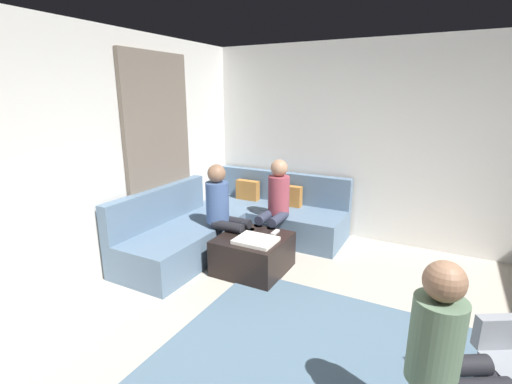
{
  "coord_description": "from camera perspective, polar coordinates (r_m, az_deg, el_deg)",
  "views": [
    {
      "loc": [
        0.37,
        -2.15,
        2.02
      ],
      "look_at": [
        -1.63,
        1.63,
        0.85
      ],
      "focal_mm": 25.49,
      "sensor_mm": 36.0,
      "label": 1
    }
  ],
  "objects": [
    {
      "name": "game_remote",
      "position": [
        4.31,
        3.05,
        -6.32
      ],
      "size": [
        0.05,
        0.15,
        0.02
      ],
      "primitive_type": "cube",
      "color": "white",
      "rests_on": "ottoman"
    },
    {
      "name": "ottoman",
      "position": [
        4.29,
        -0.46,
        -9.63
      ],
      "size": [
        0.76,
        0.76,
        0.42
      ],
      "primitive_type": "cube",
      "color": "black",
      "rests_on": "ground_plane"
    },
    {
      "name": "person_on_armchair",
      "position": [
        2.44,
        28.25,
        -21.05
      ],
      "size": [
        0.59,
        0.48,
        1.18
      ],
      "rotation": [
        0.0,
        0.0,
        5.25
      ],
      "color": "black",
      "rests_on": "ground_plane"
    },
    {
      "name": "area_rug",
      "position": [
        3.07,
        11.42,
        -26.0
      ],
      "size": [
        2.6,
        2.2,
        0.01
      ],
      "primitive_type": "cube",
      "color": "slate",
      "rests_on": "ground_plane"
    },
    {
      "name": "sectional_couch",
      "position": [
        5.03,
        -3.23,
        -4.98
      ],
      "size": [
        2.1,
        2.55,
        0.87
      ],
      "color": "slate",
      "rests_on": "ground_plane"
    },
    {
      "name": "folded_blanket",
      "position": [
        4.06,
        -0.03,
        -7.59
      ],
      "size": [
        0.44,
        0.36,
        0.04
      ],
      "primitive_type": "cube",
      "color": "white",
      "rests_on": "ottoman"
    },
    {
      "name": "person_on_couch_back",
      "position": [
        4.69,
        3.08,
        -1.6
      ],
      "size": [
        0.3,
        0.6,
        1.2
      ],
      "rotation": [
        0.0,
        0.0,
        3.14
      ],
      "color": "#2D3347",
      "rests_on": "ground_plane"
    },
    {
      "name": "wall_back",
      "position": [
        5.15,
        23.68,
        6.54
      ],
      "size": [
        6.0,
        0.12,
        2.7
      ],
      "primitive_type": "cube",
      "color": "silver",
      "rests_on": "ground_plane"
    },
    {
      "name": "curtain_panel",
      "position": [
        4.78,
        -14.91,
        5.51
      ],
      "size": [
        0.06,
        1.1,
        2.5
      ],
      "primitive_type": "cube",
      "color": "#726659",
      "rests_on": "ground_plane"
    },
    {
      "name": "wall_left",
      "position": [
        4.01,
        -28.72,
        3.79
      ],
      "size": [
        0.12,
        6.0,
        2.7
      ],
      "primitive_type": "cube",
      "color": "silver",
      "rests_on": "ground_plane"
    },
    {
      "name": "coffee_mug",
      "position": [
        4.44,
        -1.87,
        -5.18
      ],
      "size": [
        0.08,
        0.08,
        0.1
      ],
      "primitive_type": "cylinder",
      "color": "#334C72",
      "rests_on": "ottoman"
    },
    {
      "name": "person_on_couch_side",
      "position": [
        4.43,
        -5.0,
        -2.68
      ],
      "size": [
        0.6,
        0.3,
        1.2
      ],
      "rotation": [
        0.0,
        0.0,
        -1.57
      ],
      "color": "black",
      "rests_on": "ground_plane"
    }
  ]
}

